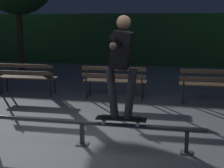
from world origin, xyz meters
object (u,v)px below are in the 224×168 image
at_px(park_bench_right_center, 214,82).
at_px(park_bench_leftmost, 26,75).
at_px(grind_rail, 82,126).
at_px(skateboarder, 122,59).
at_px(park_bench_left_center, 114,78).
at_px(skateboard, 121,119).

bearing_deg(park_bench_right_center, park_bench_leftmost, 180.00).
xyz_separation_m(grind_rail, skateboarder, (0.64, 0.00, 1.10)).
relative_size(park_bench_left_center, park_bench_right_center, 1.00).
relative_size(skateboard, park_bench_right_center, 0.49).
bearing_deg(skateboarder, skateboard, -179.30).
distance_m(grind_rail, park_bench_left_center, 3.11).
height_order(grind_rail, park_bench_left_center, park_bench_left_center).
height_order(park_bench_left_center, park_bench_right_center, same).
bearing_deg(park_bench_left_center, park_bench_right_center, 0.00).
bearing_deg(park_bench_left_center, park_bench_leftmost, 180.00).
xyz_separation_m(skateboarder, park_bench_right_center, (1.65, 3.09, -0.87)).
xyz_separation_m(skateboard, park_bench_left_center, (-0.75, 3.09, 0.07)).
distance_m(skateboard, park_bench_leftmost, 4.42).
distance_m(skateboarder, park_bench_left_center, 3.30).
bearing_deg(park_bench_right_center, skateboarder, -118.08).
xyz_separation_m(skateboarder, park_bench_leftmost, (-3.16, 3.09, -0.87)).
distance_m(park_bench_leftmost, park_bench_left_center, 2.40).
distance_m(skateboard, park_bench_left_center, 3.18).
bearing_deg(skateboard, skateboarder, 0.70).
bearing_deg(skateboard, park_bench_left_center, 103.62).
xyz_separation_m(skateboard, park_bench_right_center, (1.65, 3.09, 0.07)).
distance_m(park_bench_left_center, park_bench_right_center, 2.40).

